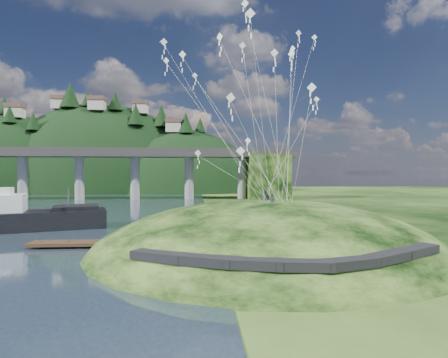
{
  "coord_description": "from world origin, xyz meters",
  "views": [
    {
      "loc": [
        0.92,
        -31.99,
        7.67
      ],
      "look_at": [
        4.0,
        6.0,
        7.0
      ],
      "focal_mm": 28.0,
      "sensor_mm": 36.0,
      "label": 1
    }
  ],
  "objects": [
    {
      "name": "ground",
      "position": [
        0.0,
        0.0,
        0.0
      ],
      "size": [
        320.0,
        320.0,
        0.0
      ],
      "primitive_type": "plane",
      "color": "black",
      "rests_on": "ground"
    },
    {
      "name": "bridge",
      "position": [
        -26.46,
        70.07,
        9.7
      ],
      "size": [
        160.0,
        11.0,
        15.0
      ],
      "color": "#2D2B2B",
      "rests_on": "ground"
    },
    {
      "name": "wooden_dock",
      "position": [
        -9.11,
        4.84,
        0.43
      ],
      "size": [
        13.74,
        2.32,
        0.98
      ],
      "color": "#322114",
      "rests_on": "ground"
    },
    {
      "name": "kite_swarm",
      "position": [
        6.17,
        3.46,
        18.38
      ],
      "size": [
        18.86,
        15.78,
        17.5
      ],
      "color": "white",
      "rests_on": "ground"
    },
    {
      "name": "far_ridge",
      "position": [
        -43.58,
        122.17,
        -7.44
      ],
      "size": [
        153.0,
        70.0,
        94.5
      ],
      "color": "black",
      "rests_on": "ground"
    },
    {
      "name": "footpath",
      "position": [
        7.46,
        -9.74,
        2.08
      ],
      "size": [
        22.29,
        5.84,
        0.83
      ],
      "color": "black",
      "rests_on": "ground"
    },
    {
      "name": "work_barge",
      "position": [
        -22.68,
        16.29,
        1.87
      ],
      "size": [
        22.11,
        11.97,
        7.47
      ],
      "color": "black",
      "rests_on": "ground"
    },
    {
      "name": "grass_hill",
      "position": [
        8.0,
        2.0,
        -1.5
      ],
      "size": [
        36.0,
        32.0,
        13.0
      ],
      "color": "black",
      "rests_on": "ground"
    },
    {
      "name": "kite_flyers",
      "position": [
        7.83,
        1.47,
        5.93
      ],
      "size": [
        1.11,
        2.48,
        2.0
      ],
      "color": "#242831",
      "rests_on": "ground"
    }
  ]
}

